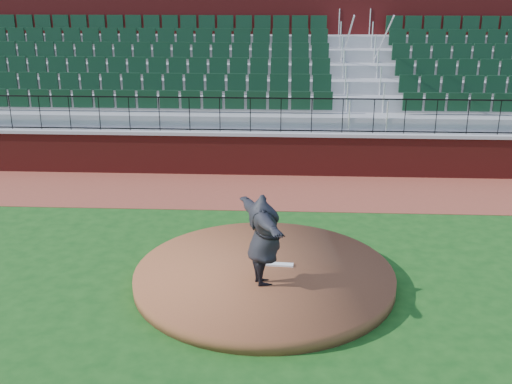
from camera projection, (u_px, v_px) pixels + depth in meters
The scene contains 10 objects.
ground at pixel (252, 281), 11.79m from camera, with size 90.00×90.00×0.00m, color #164714.
warning_track at pixel (263, 191), 16.89m from camera, with size 34.00×3.20×0.01m, color brown.
field_wall at pixel (265, 155), 18.21m from camera, with size 34.00×0.35×1.20m, color maroon.
wall_cap at pixel (266, 133), 18.00m from camera, with size 34.00×0.45×0.10m, color #B7B7B7.
wall_railing at pixel (266, 115), 17.82m from camera, with size 34.00×0.05×1.00m, color black, non-canonical shape.
seating_stands at pixel (269, 84), 20.24m from camera, with size 34.00×5.10×4.60m, color gray, non-canonical shape.
concourse_wall at pixel (271, 60), 22.74m from camera, with size 34.00×0.50×5.50m, color maroon.
pitchers_mound at pixel (264, 276), 11.69m from camera, with size 4.96×4.96×0.25m, color brown.
pitching_rubber at pixel (280, 264), 11.85m from camera, with size 0.53×0.13×0.04m, color white.
pitcher at pixel (264, 240), 10.87m from camera, with size 2.12×0.58×1.72m, color black.
Camera 1 is at (0.62, -10.58, 5.44)m, focal length 42.80 mm.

